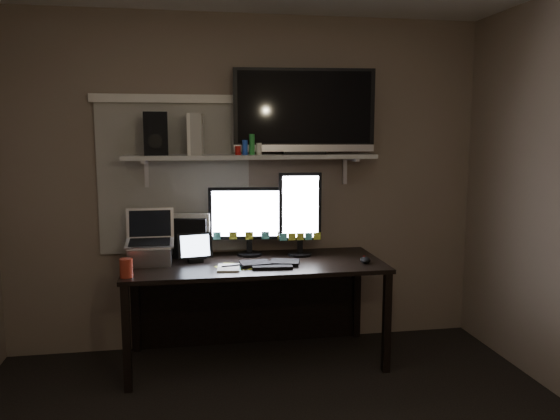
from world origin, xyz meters
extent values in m
plane|color=#7D6B59|center=(0.00, 1.80, 1.25)|extent=(3.60, 0.00, 3.60)
cube|color=#B0AE9E|center=(-0.55, 1.79, 1.30)|extent=(1.10, 0.02, 1.10)
cube|color=black|center=(0.00, 1.43, 0.71)|extent=(1.80, 0.75, 0.03)
cube|color=black|center=(0.00, 1.78, 0.35)|extent=(1.80, 0.02, 0.70)
cube|color=black|center=(-0.86, 1.09, 0.35)|extent=(0.05, 0.05, 0.70)
cube|color=black|center=(0.86, 1.09, 0.35)|extent=(0.05, 0.05, 0.70)
cube|color=black|center=(-0.86, 1.76, 0.35)|extent=(0.05, 0.05, 0.70)
cube|color=black|center=(0.86, 1.76, 0.35)|extent=(0.05, 0.05, 0.70)
cube|color=#B8B7B2|center=(0.00, 1.62, 1.46)|extent=(1.80, 0.35, 0.03)
cube|color=black|center=(-0.01, 1.66, 0.99)|extent=(0.60, 0.13, 0.52)
cube|color=black|center=(0.36, 1.59, 1.04)|extent=(0.32, 0.07, 0.63)
cube|color=black|center=(0.09, 1.33, 0.74)|extent=(0.43, 0.20, 0.03)
ellipsoid|color=black|center=(0.76, 1.28, 0.75)|extent=(0.10, 0.13, 0.04)
cube|color=silver|center=(-0.20, 1.27, 0.74)|extent=(0.17, 0.22, 0.01)
cube|color=black|center=(-0.41, 1.50, 0.84)|extent=(0.26, 0.14, 0.21)
cube|color=black|center=(-0.44, 1.67, 0.89)|extent=(0.26, 0.16, 0.31)
cube|color=silver|center=(-0.73, 1.50, 0.91)|extent=(0.33, 0.27, 0.37)
cylinder|color=maroon|center=(-0.85, 1.16, 0.79)|extent=(0.09, 0.09, 0.12)
cube|color=black|center=(0.39, 1.62, 1.79)|extent=(1.04, 0.28, 0.62)
cube|color=silver|center=(-0.39, 1.62, 1.62)|extent=(0.12, 0.25, 0.29)
cube|color=black|center=(-0.67, 1.62, 1.63)|extent=(0.17, 0.21, 0.30)
camera|label=1|loc=(-0.47, -2.31, 1.63)|focal=35.00mm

